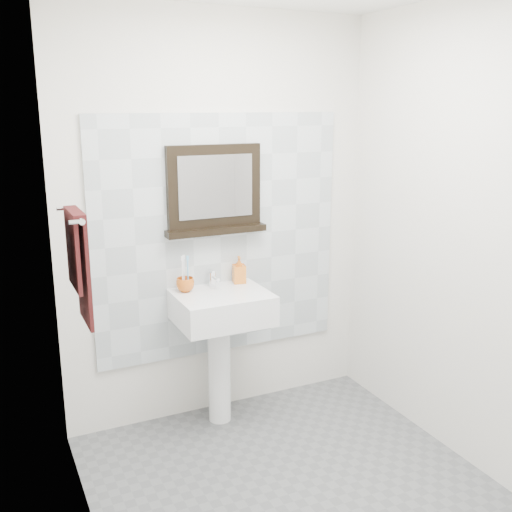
{
  "coord_description": "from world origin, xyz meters",
  "views": [
    {
      "loc": [
        -1.35,
        -2.29,
        1.95
      ],
      "look_at": [
        -0.01,
        0.55,
        1.15
      ],
      "focal_mm": 42.0,
      "sensor_mm": 36.0,
      "label": 1
    }
  ],
  "objects_px": {
    "pedestal_sink": "(221,321)",
    "soap_dispenser": "(239,270)",
    "framed_mirror": "(214,192)",
    "hand_towel": "(79,259)",
    "toothbrush_cup": "(185,285)"
  },
  "relations": [
    {
      "from": "framed_mirror",
      "to": "toothbrush_cup",
      "type": "bearing_deg",
      "value": -161.18
    },
    {
      "from": "soap_dispenser",
      "to": "hand_towel",
      "type": "xyz_separation_m",
      "value": [
        -1.04,
        -0.49,
        0.3
      ]
    },
    {
      "from": "pedestal_sink",
      "to": "soap_dispenser",
      "type": "bearing_deg",
      "value": 37.52
    },
    {
      "from": "soap_dispenser",
      "to": "hand_towel",
      "type": "relative_size",
      "value": 0.31
    },
    {
      "from": "pedestal_sink",
      "to": "toothbrush_cup",
      "type": "distance_m",
      "value": 0.31
    },
    {
      "from": "framed_mirror",
      "to": "hand_towel",
      "type": "distance_m",
      "value": 1.07
    },
    {
      "from": "soap_dispenser",
      "to": "toothbrush_cup",
      "type": "bearing_deg",
      "value": -163.43
    },
    {
      "from": "pedestal_sink",
      "to": "framed_mirror",
      "type": "bearing_deg",
      "value": 77.45
    },
    {
      "from": "soap_dispenser",
      "to": "framed_mirror",
      "type": "xyz_separation_m",
      "value": [
        -0.14,
        0.05,
        0.49
      ]
    },
    {
      "from": "soap_dispenser",
      "to": "framed_mirror",
      "type": "relative_size",
      "value": 0.27
    },
    {
      "from": "toothbrush_cup",
      "to": "soap_dispenser",
      "type": "bearing_deg",
      "value": 4.56
    },
    {
      "from": "pedestal_sink",
      "to": "toothbrush_cup",
      "type": "xyz_separation_m",
      "value": [
        -0.18,
        0.11,
        0.23
      ]
    },
    {
      "from": "soap_dispenser",
      "to": "framed_mirror",
      "type": "bearing_deg",
      "value": 172.88
    },
    {
      "from": "pedestal_sink",
      "to": "soap_dispenser",
      "type": "distance_m",
      "value": 0.35
    },
    {
      "from": "soap_dispenser",
      "to": "hand_towel",
      "type": "distance_m",
      "value": 1.19
    }
  ]
}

